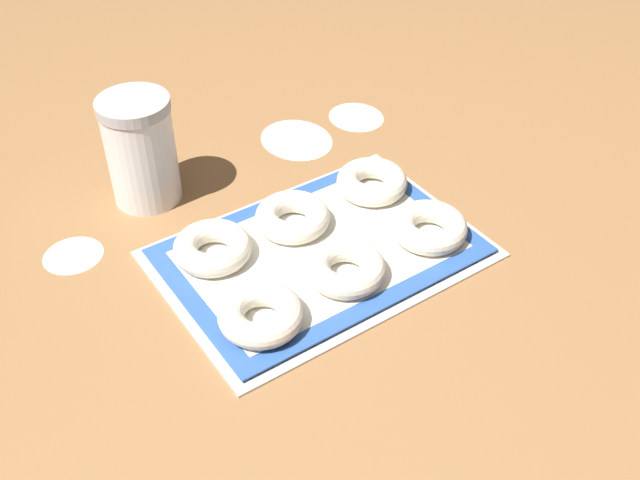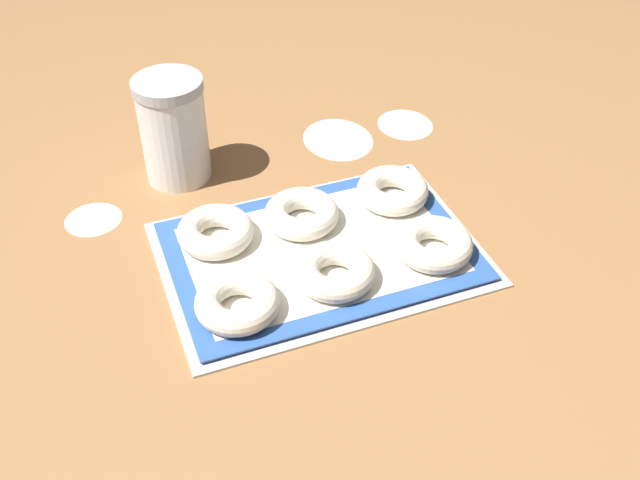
# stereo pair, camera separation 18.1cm
# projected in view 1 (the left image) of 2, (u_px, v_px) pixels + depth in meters

# --- Properties ---
(ground_plane) EXTENTS (2.80, 2.80, 0.00)m
(ground_plane) POSITION_uv_depth(u_px,v_px,m) (327.00, 258.00, 1.02)
(ground_plane) COLOR olive
(baking_tray) EXTENTS (0.43, 0.30, 0.01)m
(baking_tray) POSITION_uv_depth(u_px,v_px,m) (320.00, 253.00, 1.02)
(baking_tray) COLOR silver
(baking_tray) RESTS_ON ground_plane
(baking_mat) EXTENTS (0.40, 0.27, 0.00)m
(baking_mat) POSITION_uv_depth(u_px,v_px,m) (320.00, 250.00, 1.02)
(baking_mat) COLOR #2D569E
(baking_mat) RESTS_ON baking_tray
(bagel_front_left) EXTENTS (0.11, 0.11, 0.03)m
(bagel_front_left) POSITION_uv_depth(u_px,v_px,m) (261.00, 314.00, 0.90)
(bagel_front_left) COLOR silver
(bagel_front_left) RESTS_ON baking_mat
(bagel_front_center) EXTENTS (0.11, 0.11, 0.03)m
(bagel_front_center) POSITION_uv_depth(u_px,v_px,m) (346.00, 268.00, 0.97)
(bagel_front_center) COLOR silver
(bagel_front_center) RESTS_ON baking_mat
(bagel_front_right) EXTENTS (0.11, 0.11, 0.03)m
(bagel_front_right) POSITION_uv_depth(u_px,v_px,m) (429.00, 227.00, 1.03)
(bagel_front_right) COLOR silver
(bagel_front_right) RESTS_ON baking_mat
(bagel_back_left) EXTENTS (0.11, 0.11, 0.03)m
(bagel_back_left) POSITION_uv_depth(u_px,v_px,m) (213.00, 248.00, 1.00)
(bagel_back_left) COLOR silver
(bagel_back_left) RESTS_ON baking_mat
(bagel_back_center) EXTENTS (0.11, 0.11, 0.03)m
(bagel_back_center) POSITION_uv_depth(u_px,v_px,m) (292.00, 217.00, 1.05)
(bagel_back_center) COLOR silver
(bagel_back_center) RESTS_ON baking_mat
(bagel_back_right) EXTENTS (0.11, 0.11, 0.03)m
(bagel_back_right) POSITION_uv_depth(u_px,v_px,m) (372.00, 182.00, 1.11)
(bagel_back_right) COLOR silver
(bagel_back_right) RESTS_ON baking_mat
(flour_canister) EXTENTS (0.10, 0.10, 0.17)m
(flour_canister) POSITION_uv_depth(u_px,v_px,m) (141.00, 150.00, 1.08)
(flour_canister) COLOR white
(flour_canister) RESTS_ON ground_plane
(flour_patch_near) EXTENTS (0.08, 0.08, 0.00)m
(flour_patch_near) POSITION_uv_depth(u_px,v_px,m) (73.00, 255.00, 1.03)
(flour_patch_near) COLOR white
(flour_patch_near) RESTS_ON ground_plane
(flour_patch_far) EXTENTS (0.09, 0.10, 0.00)m
(flour_patch_far) POSITION_uv_depth(u_px,v_px,m) (356.00, 116.00, 1.30)
(flour_patch_far) COLOR white
(flour_patch_far) RESTS_ON ground_plane
(flour_patch_side) EXTENTS (0.11, 0.13, 0.00)m
(flour_patch_side) POSITION_uv_depth(u_px,v_px,m) (296.00, 139.00, 1.25)
(flour_patch_side) COLOR white
(flour_patch_side) RESTS_ON ground_plane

